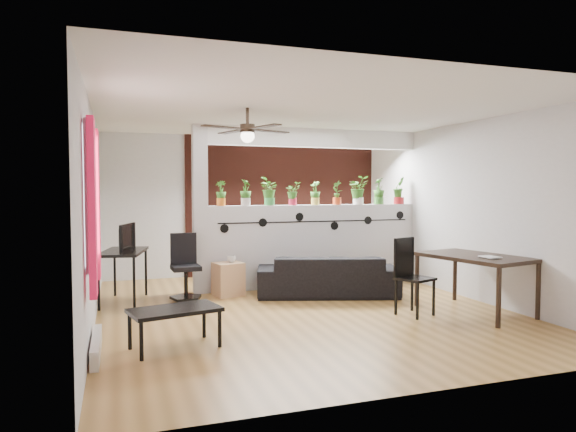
{
  "coord_description": "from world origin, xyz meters",
  "views": [
    {
      "loc": [
        -2.33,
        -6.43,
        1.61
      ],
      "look_at": [
        0.02,
        0.6,
        1.22
      ],
      "focal_mm": 32.0,
      "sensor_mm": 36.0,
      "label": 1
    }
  ],
  "objects_px": {
    "potted_plant_4": "(315,192)",
    "computer_desk": "(123,255)",
    "potted_plant_7": "(379,190)",
    "dining_table": "(475,261)",
    "coffee_table": "(175,312)",
    "potted_plant_1": "(246,192)",
    "cube_shelf": "(228,279)",
    "potted_plant_6": "(358,190)",
    "folding_chair": "(409,269)",
    "potted_plant_0": "(221,192)",
    "potted_plant_8": "(399,190)",
    "office_chair": "(185,271)",
    "sofa": "(327,276)",
    "ceiling_fan": "(247,131)",
    "potted_plant_5": "(337,192)",
    "potted_plant_2": "(270,190)",
    "cup": "(231,259)",
    "potted_plant_3": "(293,193)"
  },
  "relations": [
    {
      "from": "potted_plant_4",
      "to": "computer_desk",
      "type": "distance_m",
      "value": 3.19
    },
    {
      "from": "potted_plant_4",
      "to": "potted_plant_7",
      "type": "xyz_separation_m",
      "value": [
        1.19,
        -0.0,
        0.03
      ]
    },
    {
      "from": "dining_table",
      "to": "coffee_table",
      "type": "bearing_deg",
      "value": -175.6
    },
    {
      "from": "potted_plant_1",
      "to": "cube_shelf",
      "type": "xyz_separation_m",
      "value": [
        -0.36,
        -0.34,
        -1.32
      ]
    },
    {
      "from": "potted_plant_6",
      "to": "folding_chair",
      "type": "relative_size",
      "value": 0.49
    },
    {
      "from": "potted_plant_0",
      "to": "potted_plant_8",
      "type": "xyz_separation_m",
      "value": [
        3.16,
        0.0,
        0.04
      ]
    },
    {
      "from": "potted_plant_7",
      "to": "cube_shelf",
      "type": "height_order",
      "value": "potted_plant_7"
    },
    {
      "from": "potted_plant_6",
      "to": "computer_desk",
      "type": "height_order",
      "value": "potted_plant_6"
    },
    {
      "from": "potted_plant_4",
      "to": "office_chair",
      "type": "distance_m",
      "value": 2.51
    },
    {
      "from": "cube_shelf",
      "to": "office_chair",
      "type": "bearing_deg",
      "value": 173.15
    },
    {
      "from": "sofa",
      "to": "ceiling_fan",
      "type": "bearing_deg",
      "value": 51.1
    },
    {
      "from": "sofa",
      "to": "coffee_table",
      "type": "xyz_separation_m",
      "value": [
        -2.48,
        -1.91,
        0.07
      ]
    },
    {
      "from": "ceiling_fan",
      "to": "sofa",
      "type": "xyz_separation_m",
      "value": [
        1.49,
        1.0,
        -2.02
      ]
    },
    {
      "from": "potted_plant_5",
      "to": "cube_shelf",
      "type": "height_order",
      "value": "potted_plant_5"
    },
    {
      "from": "potted_plant_2",
      "to": "dining_table",
      "type": "xyz_separation_m",
      "value": [
        2.07,
        -2.42,
        -0.92
      ]
    },
    {
      "from": "ceiling_fan",
      "to": "potted_plant_0",
      "type": "bearing_deg",
      "value": 89.36
    },
    {
      "from": "potted_plant_2",
      "to": "office_chair",
      "type": "height_order",
      "value": "potted_plant_2"
    },
    {
      "from": "potted_plant_7",
      "to": "potted_plant_8",
      "type": "height_order",
      "value": "potted_plant_8"
    },
    {
      "from": "office_chair",
      "to": "folding_chair",
      "type": "bearing_deg",
      "value": -34.44
    },
    {
      "from": "potted_plant_4",
      "to": "coffee_table",
      "type": "xyz_separation_m",
      "value": [
        -2.59,
        -2.71,
        -1.19
      ]
    },
    {
      "from": "potted_plant_7",
      "to": "computer_desk",
      "type": "distance_m",
      "value": 4.35
    },
    {
      "from": "potted_plant_4",
      "to": "potted_plant_5",
      "type": "bearing_deg",
      "value": -0.0
    },
    {
      "from": "dining_table",
      "to": "cup",
      "type": "bearing_deg",
      "value": 143.2
    },
    {
      "from": "potted_plant_2",
      "to": "sofa",
      "type": "distance_m",
      "value": 1.67
    },
    {
      "from": "potted_plant_2",
      "to": "sofa",
      "type": "height_order",
      "value": "potted_plant_2"
    },
    {
      "from": "potted_plant_7",
      "to": "potted_plant_4",
      "type": "bearing_deg",
      "value": 180.0
    },
    {
      "from": "potted_plant_2",
      "to": "potted_plant_7",
      "type": "relative_size",
      "value": 1.0
    },
    {
      "from": "potted_plant_1",
      "to": "dining_table",
      "type": "bearing_deg",
      "value": -44.42
    },
    {
      "from": "potted_plant_0",
      "to": "potted_plant_4",
      "type": "distance_m",
      "value": 1.58
    },
    {
      "from": "dining_table",
      "to": "cube_shelf",
      "type": "bearing_deg",
      "value": 143.69
    },
    {
      "from": "potted_plant_5",
      "to": "sofa",
      "type": "bearing_deg",
      "value": -122.38
    },
    {
      "from": "potted_plant_4",
      "to": "potted_plant_6",
      "type": "bearing_deg",
      "value": -0.0
    },
    {
      "from": "cup",
      "to": "dining_table",
      "type": "distance_m",
      "value": 3.47
    },
    {
      "from": "sofa",
      "to": "computer_desk",
      "type": "relative_size",
      "value": 1.79
    },
    {
      "from": "computer_desk",
      "to": "potted_plant_4",
      "type": "bearing_deg",
      "value": 6.36
    },
    {
      "from": "potted_plant_5",
      "to": "computer_desk",
      "type": "xyz_separation_m",
      "value": [
        -3.45,
        -0.34,
        -0.89
      ]
    },
    {
      "from": "potted_plant_2",
      "to": "potted_plant_3",
      "type": "bearing_deg",
      "value": -0.0
    },
    {
      "from": "potted_plant_7",
      "to": "potted_plant_8",
      "type": "xyz_separation_m",
      "value": [
        0.39,
        0.0,
        0.01
      ]
    },
    {
      "from": "potted_plant_2",
      "to": "potted_plant_5",
      "type": "xyz_separation_m",
      "value": [
        1.19,
        0.0,
        -0.02
      ]
    },
    {
      "from": "sofa",
      "to": "dining_table",
      "type": "relative_size",
      "value": 1.31
    },
    {
      "from": "potted_plant_5",
      "to": "coffee_table",
      "type": "height_order",
      "value": "potted_plant_5"
    },
    {
      "from": "potted_plant_7",
      "to": "computer_desk",
      "type": "xyz_separation_m",
      "value": [
        -4.24,
        -0.34,
        -0.92
      ]
    },
    {
      "from": "ceiling_fan",
      "to": "sofa",
      "type": "distance_m",
      "value": 2.7
    },
    {
      "from": "ceiling_fan",
      "to": "cube_shelf",
      "type": "distance_m",
      "value": 2.53
    },
    {
      "from": "ceiling_fan",
      "to": "folding_chair",
      "type": "xyz_separation_m",
      "value": [
        2.03,
        -0.41,
        -1.73
      ]
    },
    {
      "from": "potted_plant_3",
      "to": "office_chair",
      "type": "distance_m",
      "value": 2.17
    },
    {
      "from": "folding_chair",
      "to": "coffee_table",
      "type": "relative_size",
      "value": 1.02
    },
    {
      "from": "coffee_table",
      "to": "cube_shelf",
      "type": "bearing_deg",
      "value": 66.23
    },
    {
      "from": "potted_plant_5",
      "to": "potted_plant_7",
      "type": "bearing_deg",
      "value": 0.0
    },
    {
      "from": "dining_table",
      "to": "potted_plant_7",
      "type": "bearing_deg",
      "value": 92.25
    }
  ]
}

